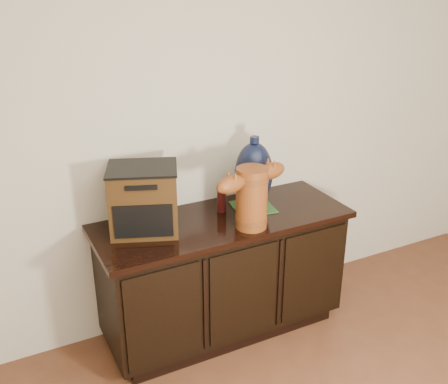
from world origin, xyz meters
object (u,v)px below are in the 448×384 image
sideboard (223,274)px  terracotta_vessel (252,194)px  lamp_base (254,174)px  tv_radio (144,199)px  spray_can (222,199)px

sideboard → terracotta_vessel: terracotta_vessel is taller
terracotta_vessel → lamp_base: 0.25m
tv_radio → lamp_base: lamp_base is taller
sideboard → spray_can: (0.04, 0.09, 0.44)m
sideboard → tv_radio: (-0.43, 0.06, 0.55)m
sideboard → lamp_base: (0.22, 0.05, 0.58)m
lamp_base → terracotta_vessel: bearing=-122.3°
lamp_base → spray_can: size_ratio=2.75×
sideboard → lamp_base: lamp_base is taller
terracotta_vessel → tv_radio: 0.57m
sideboard → lamp_base: size_ratio=3.41×
tv_radio → lamp_base: (0.66, -0.01, 0.03)m
tv_radio → lamp_base: bearing=19.9°
lamp_base → spray_can: (-0.19, 0.04, -0.13)m
terracotta_vessel → tv_radio: tv_radio is taller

